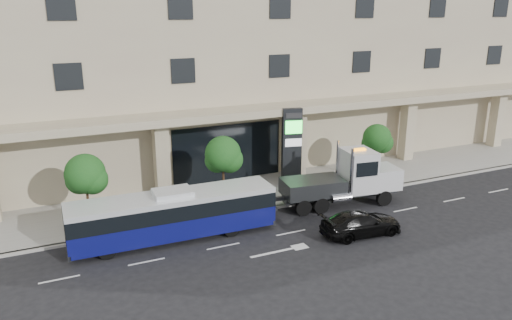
{
  "coord_description": "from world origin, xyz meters",
  "views": [
    {
      "loc": [
        -12.19,
        -23.61,
        11.82
      ],
      "look_at": [
        -0.53,
        2.0,
        3.3
      ],
      "focal_mm": 35.0,
      "sensor_mm": 36.0,
      "label": 1
    }
  ],
  "objects_px": {
    "tow_truck": "(347,180)",
    "black_sedan": "(361,223)",
    "signage_pylon": "(292,146)",
    "city_bus": "(174,214)"
  },
  "relations": [
    {
      "from": "black_sedan",
      "to": "signage_pylon",
      "type": "xyz_separation_m",
      "value": [
        0.3,
        8.57,
        2.19
      ]
    },
    {
      "from": "tow_truck",
      "to": "signage_pylon",
      "type": "xyz_separation_m",
      "value": [
        -1.5,
        4.48,
        1.25
      ]
    },
    {
      "from": "city_bus",
      "to": "black_sedan",
      "type": "xyz_separation_m",
      "value": [
        9.4,
        -3.74,
        -0.74
      ]
    },
    {
      "from": "tow_truck",
      "to": "black_sedan",
      "type": "xyz_separation_m",
      "value": [
        -1.8,
        -4.1,
        -0.95
      ]
    },
    {
      "from": "tow_truck",
      "to": "signage_pylon",
      "type": "bearing_deg",
      "value": 116.28
    },
    {
      "from": "tow_truck",
      "to": "signage_pylon",
      "type": "height_order",
      "value": "signage_pylon"
    },
    {
      "from": "black_sedan",
      "to": "signage_pylon",
      "type": "height_order",
      "value": "signage_pylon"
    },
    {
      "from": "tow_truck",
      "to": "black_sedan",
      "type": "relative_size",
      "value": 1.89
    },
    {
      "from": "tow_truck",
      "to": "city_bus",
      "type": "bearing_deg",
      "value": -170.43
    },
    {
      "from": "city_bus",
      "to": "tow_truck",
      "type": "xyz_separation_m",
      "value": [
        11.2,
        0.35,
        0.2
      ]
    }
  ]
}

